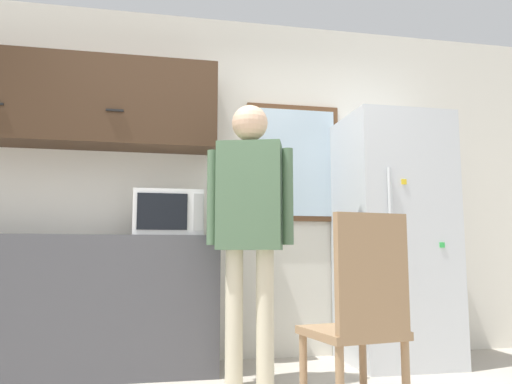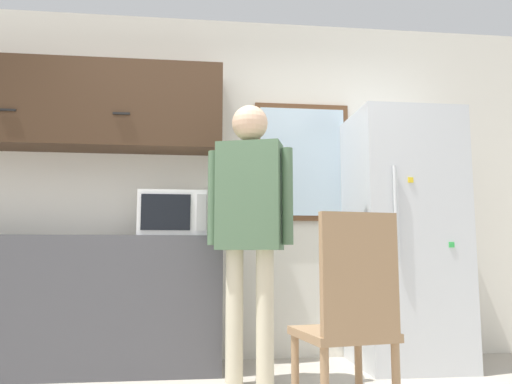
{
  "view_description": "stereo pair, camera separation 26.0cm",
  "coord_description": "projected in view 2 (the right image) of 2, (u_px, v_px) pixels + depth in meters",
  "views": [
    {
      "loc": [
        -0.39,
        -2.1,
        0.8
      ],
      "look_at": [
        0.22,
        0.97,
        1.19
      ],
      "focal_mm": 35.0,
      "sensor_mm": 36.0,
      "label": 1
    },
    {
      "loc": [
        -0.14,
        -2.14,
        0.8
      ],
      "look_at": [
        0.22,
        0.97,
        1.19
      ],
      "focal_mm": 35.0,
      "sensor_mm": 36.0,
      "label": 2
    }
  ],
  "objects": [
    {
      "name": "window",
      "position": [
        302.0,
        162.0,
        4.02
      ],
      "size": [
        0.77,
        0.05,
        0.95
      ],
      "color": "brown"
    },
    {
      "name": "refrigerator",
      "position": [
        403.0,
        237.0,
        3.67
      ],
      "size": [
        0.73,
        0.74,
        1.83
      ],
      "color": "silver",
      "rests_on": "ground_plane"
    },
    {
      "name": "microwave",
      "position": [
        173.0,
        214.0,
        3.51
      ],
      "size": [
        0.47,
        0.37,
        0.31
      ],
      "color": "white",
      "rests_on": "counter"
    },
    {
      "name": "counter",
      "position": [
        58.0,
        303.0,
        3.41
      ],
      "size": [
        2.23,
        0.57,
        0.92
      ],
      "color": "#4C4C51",
      "rests_on": "ground_plane"
    },
    {
      "name": "chair",
      "position": [
        350.0,
        312.0,
        2.35
      ],
      "size": [
        0.48,
        0.48,
        0.99
      ],
      "rotation": [
        0.0,
        0.0,
        3.32
      ],
      "color": "#997551",
      "rests_on": "ground_plane"
    },
    {
      "name": "upper_cabinets",
      "position": [
        72.0,
        106.0,
        3.71
      ],
      "size": [
        2.23,
        0.35,
        0.65
      ],
      "color": "#3D2819"
    },
    {
      "name": "person",
      "position": [
        250.0,
        211.0,
        3.14
      ],
      "size": [
        0.53,
        0.33,
        1.75
      ],
      "rotation": [
        0.0,
        0.0,
        -0.32
      ],
      "color": "beige",
      "rests_on": "ground_plane"
    },
    {
      "name": "back_wall",
      "position": [
        216.0,
        184.0,
        3.96
      ],
      "size": [
        6.0,
        0.06,
        2.7
      ],
      "color": "silver",
      "rests_on": "ground_plane"
    }
  ]
}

